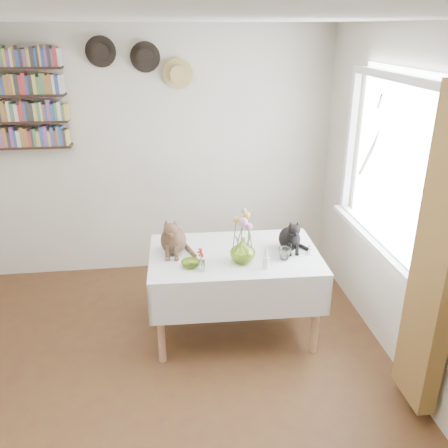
{
  "coord_description": "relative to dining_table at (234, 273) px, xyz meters",
  "views": [
    {
      "loc": [
        0.27,
        -2.51,
        2.46
      ],
      "look_at": [
        0.71,
        0.85,
        1.05
      ],
      "focal_mm": 38.0,
      "sensor_mm": 36.0,
      "label": 1
    }
  ],
  "objects": [
    {
      "name": "green_bowl",
      "position": [
        -0.37,
        -0.19,
        0.21
      ],
      "size": [
        0.19,
        0.19,
        0.05
      ],
      "primitive_type": "imported",
      "rotation": [
        0.0,
        0.0,
        0.37
      ],
      "color": "#B4D346",
      "rests_on": "dining_table"
    },
    {
      "name": "flower_vase",
      "position": [
        0.04,
        -0.17,
        0.29
      ],
      "size": [
        0.23,
        0.23,
        0.21
      ],
      "primitive_type": "imported",
      "rotation": [
        0.0,
        0.0,
        0.15
      ],
      "color": "#B4D346",
      "rests_on": "dining_table"
    },
    {
      "name": "porcelain_figurine",
      "position": [
        0.6,
        -0.1,
        0.22
      ],
      "size": [
        0.05,
        0.05,
        0.09
      ],
      "color": "white",
      "rests_on": "dining_table"
    },
    {
      "name": "curtain",
      "position": [
        1.09,
        -1.07,
        0.59
      ],
      "size": [
        0.12,
        0.38,
        2.1
      ],
      "primitive_type": "cube",
      "color": "brown",
      "rests_on": "room"
    },
    {
      "name": "window",
      "position": [
        1.15,
        -0.15,
        0.84
      ],
      "size": [
        0.12,
        1.52,
        1.32
      ],
      "color": "white",
      "rests_on": "room"
    },
    {
      "name": "flower_bouquet",
      "position": [
        0.04,
        -0.15,
        0.53
      ],
      "size": [
        0.17,
        0.12,
        0.39
      ],
      "color": "#4C7233",
      "rests_on": "flower_vase"
    },
    {
      "name": "tabby_cat",
      "position": [
        -0.49,
        0.08,
        0.36
      ],
      "size": [
        0.27,
        0.32,
        0.34
      ],
      "primitive_type": null,
      "rotation": [
        0.0,
        0.0,
        -0.14
      ],
      "color": "brown",
      "rests_on": "dining_table"
    },
    {
      "name": "bookshelf_unit",
      "position": [
        -1.91,
        1.21,
        1.28
      ],
      "size": [
        1.0,
        0.16,
        0.91
      ],
      "color": "black",
      "rests_on": "room"
    },
    {
      "name": "black_cat",
      "position": [
        0.46,
        0.02,
        0.33
      ],
      "size": [
        0.21,
        0.26,
        0.29
      ],
      "primitive_type": null,
      "rotation": [
        0.0,
        0.0,
        0.04
      ],
      "color": "black",
      "rests_on": "dining_table"
    },
    {
      "name": "candlestick",
      "position": [
        0.2,
        -0.29,
        0.24
      ],
      "size": [
        0.05,
        0.05,
        0.18
      ],
      "color": "white",
      "rests_on": "dining_table"
    },
    {
      "name": "dining_table",
      "position": [
        0.0,
        0.0,
        0.0
      ],
      "size": [
        1.41,
        0.93,
        0.74
      ],
      "color": "white",
      "rests_on": "room"
    },
    {
      "name": "berry_jar",
      "position": [
        -0.29,
        -0.26,
        0.28
      ],
      "size": [
        0.05,
        0.05,
        0.21
      ],
      "color": "white",
      "rests_on": "dining_table"
    },
    {
      "name": "drinking_glass",
      "position": [
        0.38,
        -0.16,
        0.23
      ],
      "size": [
        0.12,
        0.12,
        0.1
      ],
      "primitive_type": "imported",
      "rotation": [
        0.0,
        0.0,
        -0.16
      ],
      "color": "white",
      "rests_on": "dining_table"
    },
    {
      "name": "wall_hats",
      "position": [
        -0.69,
        1.24,
        1.61
      ],
      "size": [
        0.98,
        0.09,
        0.48
      ],
      "color": "black",
      "rests_on": "room"
    },
    {
      "name": "room",
      "position": [
        -0.81,
        -0.95,
        0.69
      ],
      "size": [
        4.08,
        4.58,
        2.58
      ],
      "color": "brown",
      "rests_on": "ground"
    }
  ]
}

